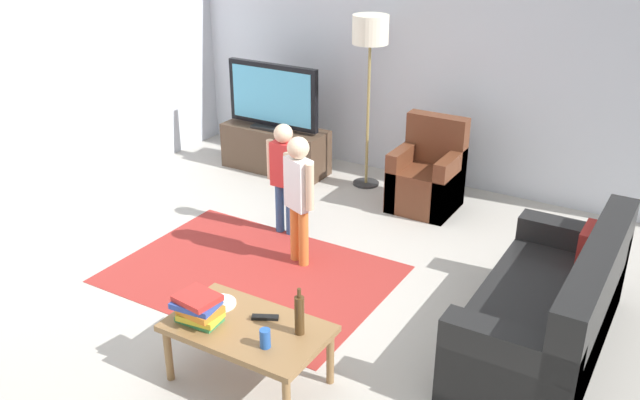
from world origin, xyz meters
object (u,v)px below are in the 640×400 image
(tv_stand, at_px, (275,149))
(plate, at_px, (219,303))
(floor_lamp, at_px, (370,39))
(soda_can, at_px, (265,338))
(child_near_tv, at_px, (284,169))
(tv_remote, at_px, (265,317))
(child_center, at_px, (299,189))
(couch, at_px, (554,314))
(coffee_table, at_px, (248,332))
(book_stack, at_px, (199,309))
(bottle, at_px, (299,315))
(armchair, at_px, (428,178))
(tv, at_px, (273,97))

(tv_stand, distance_m, plate, 3.43)
(floor_lamp, distance_m, soda_can, 3.72)
(child_near_tv, height_order, tv_remote, child_near_tv)
(tv_stand, distance_m, tv_remote, 3.60)
(child_center, bearing_deg, couch, -4.26)
(soda_can, bearing_deg, child_center, 116.09)
(coffee_table, bearing_deg, tv_remote, 67.38)
(book_stack, relative_size, bottle, 0.99)
(couch, bearing_deg, plate, -146.88)
(couch, relative_size, bottle, 5.70)
(tv_stand, bearing_deg, book_stack, -63.10)
(tv_stand, xyz_separation_m, armchair, (1.84, -0.04, 0.05))
(armchair, distance_m, bottle, 3.02)
(child_near_tv, bearing_deg, tv_remote, -59.82)
(tv_stand, xyz_separation_m, tv_remote, (1.97, -3.00, 0.19))
(child_center, xyz_separation_m, plate, (0.26, -1.38, -0.24))
(child_near_tv, bearing_deg, child_center, -44.23)
(soda_can, bearing_deg, tv, 123.67)
(tv_stand, distance_m, armchair, 1.84)
(coffee_table, bearing_deg, armchair, 91.55)
(floor_lamp, bearing_deg, tv, -170.77)
(tv, xyz_separation_m, soda_can, (2.14, -3.22, -0.37))
(soda_can, bearing_deg, book_stack, 179.99)
(couch, relative_size, soda_can, 15.00)
(tv, bearing_deg, coffee_table, -58.16)
(floor_lamp, bearing_deg, child_near_tv, -94.41)
(tv, height_order, child_near_tv, tv)
(coffee_table, bearing_deg, child_center, 110.82)
(child_near_tv, distance_m, soda_can, 2.32)
(tv_stand, bearing_deg, plate, -61.72)
(tv_remote, bearing_deg, bottle, -31.73)
(tv_stand, bearing_deg, floor_lamp, 8.13)
(tv, xyz_separation_m, floor_lamp, (1.06, 0.17, 0.70))
(armchair, xyz_separation_m, tv_remote, (0.13, -2.96, 0.13))
(tv_stand, bearing_deg, soda_can, -56.50)
(tv_stand, xyz_separation_m, child_near_tv, (0.96, -1.25, 0.38))
(tv_stand, relative_size, couch, 0.67)
(child_center, height_order, book_stack, child_center)
(child_near_tv, relative_size, child_center, 0.93)
(plate, bearing_deg, child_center, 100.76)
(armchair, height_order, child_center, child_center)
(child_near_tv, distance_m, coffee_table, 2.12)
(armchair, distance_m, plate, 2.99)
(couch, distance_m, child_center, 2.17)
(plate, bearing_deg, soda_can, -22.94)
(tv, relative_size, coffee_table, 1.10)
(bottle, height_order, soda_can, bottle)
(couch, relative_size, child_near_tv, 1.73)
(couch, xyz_separation_m, book_stack, (-1.85, -1.44, 0.23))
(child_near_tv, xyz_separation_m, book_stack, (0.69, -1.99, -0.11))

